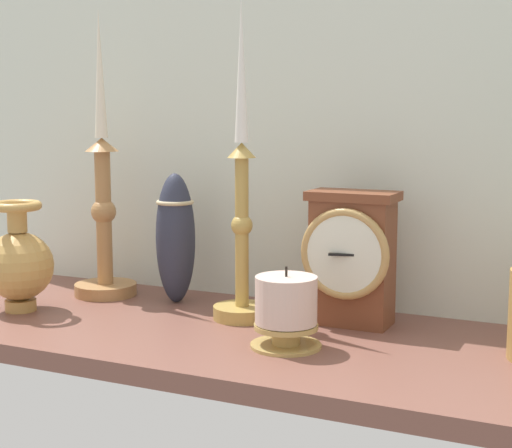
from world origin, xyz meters
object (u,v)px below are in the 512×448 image
at_px(candlestick_tall_left, 104,213).
at_px(candlestick_tall_center, 242,220).
at_px(mantel_clock, 351,257).
at_px(brass_vase_bulbous, 19,262).
at_px(tall_ceramic_vase, 176,237).
at_px(pillar_candle_front, 286,311).

height_order(candlestick_tall_left, candlestick_tall_center, candlestick_tall_left).
xyz_separation_m(candlestick_tall_left, candlestick_tall_center, (0.25, -0.04, 0.01)).
distance_m(mantel_clock, brass_vase_bulbous, 0.46).
bearing_deg(mantel_clock, brass_vase_bulbous, -163.96).
height_order(candlestick_tall_center, brass_vase_bulbous, candlestick_tall_center).
height_order(mantel_clock, brass_vase_bulbous, mantel_clock).
xyz_separation_m(mantel_clock, brass_vase_bulbous, (-0.45, -0.13, -0.02)).
height_order(mantel_clock, candlestick_tall_center, candlestick_tall_center).
bearing_deg(candlestick_tall_center, brass_vase_bulbous, -162.71).
height_order(candlestick_tall_center, tall_ceramic_vase, candlestick_tall_center).
bearing_deg(candlestick_tall_center, candlestick_tall_left, 171.69).
distance_m(mantel_clock, candlestick_tall_left, 0.40).
bearing_deg(mantel_clock, candlestick_tall_left, 179.58).
bearing_deg(candlestick_tall_center, mantel_clock, 13.34).
distance_m(candlestick_tall_left, candlestick_tall_center, 0.25).
bearing_deg(tall_ceramic_vase, brass_vase_bulbous, -141.54).
bearing_deg(candlestick_tall_center, pillar_candle_front, -41.93).
bearing_deg(brass_vase_bulbous, candlestick_tall_center, 17.29).
distance_m(candlestick_tall_center, tall_ceramic_vase, 0.14).
distance_m(brass_vase_bulbous, pillar_candle_front, 0.41).
xyz_separation_m(mantel_clock, tall_ceramic_vase, (-0.27, 0.01, 0.01)).
xyz_separation_m(candlestick_tall_left, pillar_candle_front, (0.36, -0.13, -0.08)).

